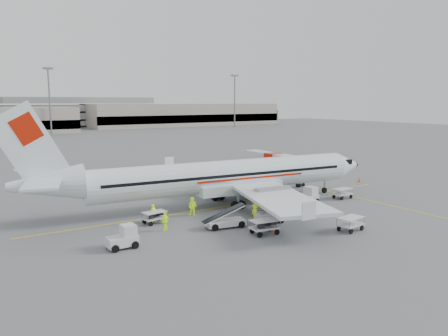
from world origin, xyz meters
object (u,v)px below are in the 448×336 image
at_px(tug_mid, 270,213).
at_px(belt_loader, 225,214).
at_px(aircraft, 228,155).
at_px(jet_bridge, 274,167).
at_px(tug_aft, 122,237).
at_px(tug_fore, 307,196).

bearing_deg(tug_mid, belt_loader, 179.81).
relative_size(aircraft, belt_loader, 8.49).
xyz_separation_m(jet_bridge, tug_mid, (-13.99, -16.55, -1.04)).
height_order(belt_loader, tug_mid, belt_loader).
relative_size(belt_loader, tug_aft, 2.03).
distance_m(aircraft, jet_bridge, 16.31).
distance_m(aircraft, tug_fore, 9.81).
bearing_deg(tug_mid, tug_aft, -170.79).
bearing_deg(tug_mid, jet_bridge, 60.78).
bearing_deg(tug_aft, tug_fore, 6.82).
relative_size(jet_bridge, belt_loader, 3.22).
bearing_deg(belt_loader, tug_aft, -167.18).
xyz_separation_m(jet_bridge, tug_fore, (-5.90, -12.99, -1.04)).
relative_size(tug_fore, tug_mid, 1.00).
relative_size(aircraft, tug_mid, 16.48).
bearing_deg(tug_fore, belt_loader, -175.09).
xyz_separation_m(tug_mid, tug_aft, (-13.98, 0.43, -0.04)).
height_order(jet_bridge, tug_aft, jet_bridge).
height_order(jet_bridge, tug_mid, jet_bridge).
distance_m(belt_loader, tug_mid, 4.42).
height_order(jet_bridge, belt_loader, jet_bridge).
distance_m(jet_bridge, tug_fore, 14.30).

